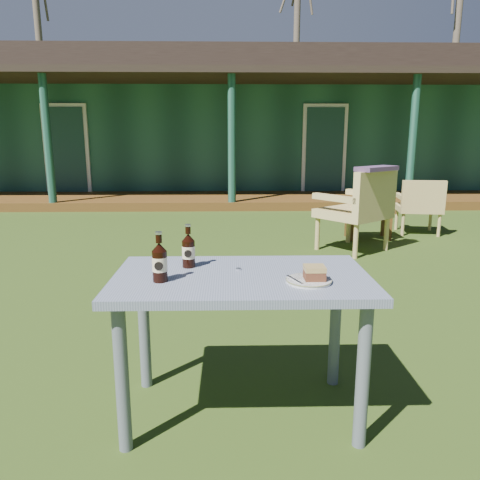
{
  "coord_description": "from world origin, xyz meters",
  "views": [
    {
      "loc": [
        -0.06,
        -3.7,
        1.36
      ],
      "look_at": [
        0.0,
        -1.3,
        0.82
      ],
      "focal_mm": 35.0,
      "sensor_mm": 36.0,
      "label": 1
    }
  ],
  "objects_px": {
    "plate": "(309,281)",
    "side_table": "(369,213)",
    "cafe_table": "(242,295)",
    "cola_bottle_near": "(188,250)",
    "armchair_left": "(360,206)",
    "cola_bottle_far": "(160,262)",
    "cake_slice": "(314,273)",
    "armchair_right": "(420,204)"
  },
  "relations": [
    {
      "from": "armchair_left",
      "to": "armchair_right",
      "type": "bearing_deg",
      "value": 41.0
    },
    {
      "from": "plate",
      "to": "cola_bottle_near",
      "type": "distance_m",
      "value": 0.62
    },
    {
      "from": "cola_bottle_near",
      "to": "armchair_left",
      "type": "bearing_deg",
      "value": 61.1
    },
    {
      "from": "plate",
      "to": "armchair_right",
      "type": "bearing_deg",
      "value": 62.35
    },
    {
      "from": "cafe_table",
      "to": "cola_bottle_near",
      "type": "distance_m",
      "value": 0.35
    },
    {
      "from": "cake_slice",
      "to": "armchair_left",
      "type": "relative_size",
      "value": 0.09
    },
    {
      "from": "cola_bottle_far",
      "to": "cafe_table",
      "type": "bearing_deg",
      "value": 13.83
    },
    {
      "from": "cola_bottle_far",
      "to": "armchair_right",
      "type": "height_order",
      "value": "cola_bottle_far"
    },
    {
      "from": "armchair_left",
      "to": "side_table",
      "type": "xyz_separation_m",
      "value": [
        0.32,
        0.7,
        -0.2
      ]
    },
    {
      "from": "plate",
      "to": "cake_slice",
      "type": "xyz_separation_m",
      "value": [
        0.02,
        -0.0,
        0.04
      ]
    },
    {
      "from": "cola_bottle_far",
      "to": "side_table",
      "type": "relative_size",
      "value": 0.38
    },
    {
      "from": "plate",
      "to": "cola_bottle_far",
      "type": "distance_m",
      "value": 0.67
    },
    {
      "from": "cafe_table",
      "to": "cake_slice",
      "type": "bearing_deg",
      "value": -20.89
    },
    {
      "from": "plate",
      "to": "cake_slice",
      "type": "distance_m",
      "value": 0.04
    },
    {
      "from": "cafe_table",
      "to": "cola_bottle_near",
      "type": "bearing_deg",
      "value": 151.67
    },
    {
      "from": "cake_slice",
      "to": "armchair_right",
      "type": "xyz_separation_m",
      "value": [
        2.27,
        4.37,
        -0.34
      ]
    },
    {
      "from": "cola_bottle_near",
      "to": "cola_bottle_far",
      "type": "xyz_separation_m",
      "value": [
        -0.11,
        -0.23,
        0.0
      ]
    },
    {
      "from": "cafe_table",
      "to": "cake_slice",
      "type": "height_order",
      "value": "cake_slice"
    },
    {
      "from": "cafe_table",
      "to": "cola_bottle_far",
      "type": "xyz_separation_m",
      "value": [
        -0.37,
        -0.09,
        0.19
      ]
    },
    {
      "from": "cola_bottle_far",
      "to": "armchair_right",
      "type": "relative_size",
      "value": 0.3
    },
    {
      "from": "cola_bottle_far",
      "to": "side_table",
      "type": "xyz_separation_m",
      "value": [
        2.17,
        4.08,
        -0.47
      ]
    },
    {
      "from": "cola_bottle_far",
      "to": "armchair_left",
      "type": "bearing_deg",
      "value": 61.33
    },
    {
      "from": "cake_slice",
      "to": "cola_bottle_far",
      "type": "xyz_separation_m",
      "value": [
        -0.69,
        0.03,
        0.05
      ]
    },
    {
      "from": "plate",
      "to": "side_table",
      "type": "bearing_deg",
      "value": 69.92
    },
    {
      "from": "cafe_table",
      "to": "armchair_left",
      "type": "bearing_deg",
      "value": 65.77
    },
    {
      "from": "cake_slice",
      "to": "cola_bottle_near",
      "type": "relative_size",
      "value": 0.43
    },
    {
      "from": "cake_slice",
      "to": "armchair_right",
      "type": "relative_size",
      "value": 0.12
    },
    {
      "from": "plate",
      "to": "armchair_right",
      "type": "height_order",
      "value": "armchair_right"
    },
    {
      "from": "cafe_table",
      "to": "cake_slice",
      "type": "relative_size",
      "value": 13.04
    },
    {
      "from": "plate",
      "to": "cola_bottle_near",
      "type": "bearing_deg",
      "value": 154.83
    },
    {
      "from": "plate",
      "to": "side_table",
      "type": "xyz_separation_m",
      "value": [
        1.5,
        4.11,
        -0.39
      ]
    },
    {
      "from": "side_table",
      "to": "plate",
      "type": "bearing_deg",
      "value": -110.08
    },
    {
      "from": "side_table",
      "to": "cola_bottle_far",
      "type": "bearing_deg",
      "value": -117.97
    },
    {
      "from": "side_table",
      "to": "cake_slice",
      "type": "bearing_deg",
      "value": -109.79
    },
    {
      "from": "cola_bottle_near",
      "to": "plate",
      "type": "bearing_deg",
      "value": -25.17
    },
    {
      "from": "cafe_table",
      "to": "cola_bottle_near",
      "type": "xyz_separation_m",
      "value": [
        -0.26,
        0.14,
        0.19
      ]
    },
    {
      "from": "cake_slice",
      "to": "cola_bottle_far",
      "type": "distance_m",
      "value": 0.69
    },
    {
      "from": "armchair_left",
      "to": "plate",
      "type": "bearing_deg",
      "value": -109.14
    },
    {
      "from": "armchair_right",
      "to": "plate",
      "type": "bearing_deg",
      "value": -117.65
    },
    {
      "from": "cola_bottle_far",
      "to": "armchair_left",
      "type": "distance_m",
      "value": 3.86
    },
    {
      "from": "plate",
      "to": "armchair_left",
      "type": "relative_size",
      "value": 0.21
    },
    {
      "from": "plate",
      "to": "cola_bottle_near",
      "type": "height_order",
      "value": "cola_bottle_near"
    }
  ]
}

